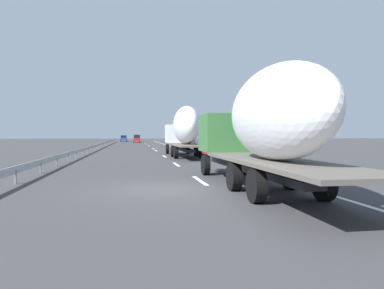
{
  "coord_description": "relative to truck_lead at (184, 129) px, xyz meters",
  "views": [
    {
      "loc": [
        -13.68,
        1.18,
        2.07
      ],
      "look_at": [
        16.32,
        -3.84,
        1.21
      ],
      "focal_mm": 33.41,
      "sensor_mm": 36.0,
      "label": 1
    }
  ],
  "objects": [
    {
      "name": "ground_plane",
      "position": [
        20.8,
        3.6,
        -2.58
      ],
      "size": [
        260.0,
        260.0,
        0.0
      ],
      "primitive_type": "plane",
      "color": "#38383A"
    },
    {
      "name": "lane_stripe_0",
      "position": [
        -17.2,
        1.8,
        -2.58
      ],
      "size": [
        3.2,
        0.2,
        0.01
      ],
      "primitive_type": "cube",
      "color": "white",
      "rests_on": "ground_plane"
    },
    {
      "name": "lane_stripe_1",
      "position": [
        -8.46,
        1.8,
        -2.58
      ],
      "size": [
        3.2,
        0.2,
        0.01
      ],
      "primitive_type": "cube",
      "color": "white",
      "rests_on": "ground_plane"
    },
    {
      "name": "lane_stripe_2",
      "position": [
        0.73,
        1.8,
        -2.58
      ],
      "size": [
        3.2,
        0.2,
        0.01
      ],
      "primitive_type": "cube",
      "color": "white",
      "rests_on": "ground_plane"
    },
    {
      "name": "lane_stripe_3",
      "position": [
        12.99,
        1.8,
        -2.58
      ],
      "size": [
        3.2,
        0.2,
        0.01
      ],
      "primitive_type": "cube",
      "color": "white",
      "rests_on": "ground_plane"
    },
    {
      "name": "lane_stripe_4",
      "position": [
        18.79,
        1.8,
        -2.58
      ],
      "size": [
        3.2,
        0.2,
        0.01
      ],
      "primitive_type": "cube",
      "color": "white",
      "rests_on": "ground_plane"
    },
    {
      "name": "lane_stripe_5",
      "position": [
        33.0,
        1.8,
        -2.58
      ],
      "size": [
        3.2,
        0.2,
        0.01
      ],
      "primitive_type": "cube",
      "color": "white",
      "rests_on": "ground_plane"
    },
    {
      "name": "lane_stripe_6",
      "position": [
        46.7,
        1.8,
        -2.58
      ],
      "size": [
        3.2,
        0.2,
        0.01
      ],
      "primitive_type": "cube",
      "color": "white",
      "rests_on": "ground_plane"
    },
    {
      "name": "lane_stripe_7",
      "position": [
        55.41,
        1.8,
        -2.58
      ],
      "size": [
        3.2,
        0.2,
        0.01
      ],
      "primitive_type": "cube",
      "color": "white",
      "rests_on": "ground_plane"
    },
    {
      "name": "edge_line_right",
      "position": [
        25.8,
        -1.9,
        -2.58
      ],
      "size": [
        110.0,
        0.2,
        0.01
      ],
      "primitive_type": "cube",
      "color": "white",
      "rests_on": "ground_plane"
    },
    {
      "name": "truck_lead",
      "position": [
        0.0,
        0.0,
        0.0
      ],
      "size": [
        14.15,
        2.55,
        4.61
      ],
      "color": "silver",
      "rests_on": "ground_plane"
    },
    {
      "name": "truck_trailing",
      "position": [
        -20.24,
        -0.0,
        -0.08
      ],
      "size": [
        14.24,
        2.55,
        4.4
      ],
      "color": "#387038",
      "rests_on": "ground_plane"
    },
    {
      "name": "car_red_compact",
      "position": [
        60.38,
        3.64,
        -1.59
      ],
      "size": [
        4.78,
        1.78,
        2.0
      ],
      "color": "red",
      "rests_on": "ground_plane"
    },
    {
      "name": "car_blue_sedan",
      "position": [
        73.93,
        7.28,
        -1.65
      ],
      "size": [
        4.77,
        1.91,
        1.83
      ],
      "color": "#28479E",
      "rests_on": "ground_plane"
    },
    {
      "name": "road_sign",
      "position": [
        25.6,
        -3.1,
        -0.42
      ],
      "size": [
        0.1,
        0.9,
        3.12
      ],
      "color": "gray",
      "rests_on": "ground_plane"
    },
    {
      "name": "tree_0",
      "position": [
        52.5,
        -8.16,
        1.36
      ],
      "size": [
        3.17,
        3.17,
        6.0
      ],
      "color": "#472D19",
      "rests_on": "ground_plane"
    },
    {
      "name": "tree_1",
      "position": [
        42.86,
        -8.32,
        1.49
      ],
      "size": [
        2.93,
        2.93,
        6.23
      ],
      "color": "#472D19",
      "rests_on": "ground_plane"
    },
    {
      "name": "tree_2",
      "position": [
        12.72,
        -9.32,
        1.34
      ],
      "size": [
        3.42,
        3.42,
        6.25
      ],
      "color": "#472D19",
      "rests_on": "ground_plane"
    },
    {
      "name": "guardrail_median",
      "position": [
        23.8,
        9.6,
        -2.0
      ],
      "size": [
        94.0,
        0.1,
        0.76
      ],
      "color": "#9EA0A5",
      "rests_on": "ground_plane"
    }
  ]
}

